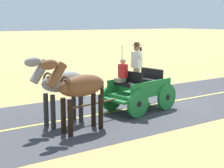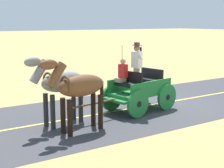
# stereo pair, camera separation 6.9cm
# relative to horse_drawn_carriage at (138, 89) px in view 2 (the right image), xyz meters

# --- Properties ---
(ground_plane) EXTENTS (200.00, 200.00, 0.00)m
(ground_plane) POSITION_rel_horse_drawn_carriage_xyz_m (0.37, -1.03, -0.82)
(ground_plane) COLOR tan
(road_surface) EXTENTS (5.56, 160.00, 0.01)m
(road_surface) POSITION_rel_horse_drawn_carriage_xyz_m (0.37, -1.03, -0.81)
(road_surface) COLOR #38383D
(road_surface) RESTS_ON ground
(road_centre_stripe) EXTENTS (0.12, 160.00, 0.00)m
(road_centre_stripe) POSITION_rel_horse_drawn_carriage_xyz_m (0.37, -1.03, -0.81)
(road_centre_stripe) COLOR #DBCC4C
(road_centre_stripe) RESTS_ON road_surface
(horse_drawn_carriage) EXTENTS (1.78, 4.51, 2.50)m
(horse_drawn_carriage) POSITION_rel_horse_drawn_carriage_xyz_m (0.00, 0.00, 0.00)
(horse_drawn_carriage) COLOR #1E7233
(horse_drawn_carriage) RESTS_ON ground
(horse_near_side) EXTENTS (0.73, 2.14, 2.21)m
(horse_near_side) POSITION_rel_horse_drawn_carriage_xyz_m (-0.94, 2.92, 0.51)
(horse_near_side) COLOR brown
(horse_near_side) RESTS_ON ground
(horse_off_side) EXTENTS (0.86, 2.15, 2.21)m
(horse_off_side) POSITION_rel_horse_drawn_carriage_xyz_m (-0.02, 3.07, 0.51)
(horse_off_side) COLOR gray
(horse_off_side) RESTS_ON ground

